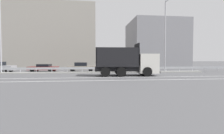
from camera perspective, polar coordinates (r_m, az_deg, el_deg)
ground_plane at (r=22.38m, az=-4.75°, el=-2.32°), size 320.00×320.00×0.00m
lane_strip_0 at (r=18.46m, az=5.65°, el=-3.33°), size 55.09×0.16×0.01m
lane_strip_1 at (r=15.95m, az=7.65°, el=-4.25°), size 55.09×0.16×0.01m
median_island at (r=24.19m, az=-4.90°, el=-1.75°), size 30.30×1.10×0.18m
median_guardrail at (r=25.22m, az=-4.98°, el=-0.49°), size 55.09×0.09×0.78m
dump_truck at (r=20.30m, az=7.19°, el=0.89°), size 7.26×3.00×3.67m
median_road_sign at (r=25.42m, az=11.71°, el=1.08°), size 0.84×0.16×2.34m
street_lamp_0 at (r=26.85m, az=-32.84°, el=10.90°), size 0.71×2.35×10.94m
street_lamp_1 at (r=26.30m, az=17.09°, el=10.45°), size 0.70×2.10×10.18m
parked_car_2 at (r=28.59m, az=-21.45°, el=-0.20°), size 4.39×2.24×1.17m
parked_car_3 at (r=27.55m, az=-9.89°, el=0.02°), size 4.43×1.95×1.41m
parked_car_4 at (r=27.82m, az=0.35°, el=0.14°), size 4.18×1.91×1.47m
background_building_0 at (r=39.60m, az=-19.86°, el=8.82°), size 19.29×10.51×12.71m
background_building_1 at (r=38.94m, az=13.87°, el=6.91°), size 10.84×10.77×9.88m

